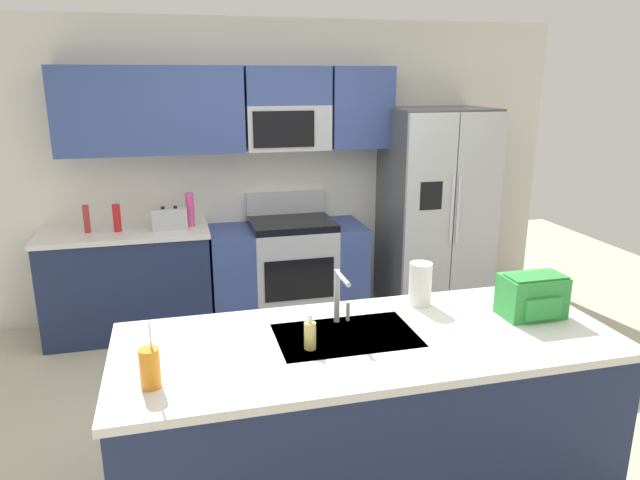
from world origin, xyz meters
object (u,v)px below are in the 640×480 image
at_px(bottle_red, 117,218).
at_px(refrigerator, 435,211).
at_px(bottle_pink, 190,210).
at_px(pepper_mill, 87,219).
at_px(range_oven, 288,270).
at_px(paper_towel_roll, 420,284).
at_px(toaster, 170,218).
at_px(soap_dispenser, 310,335).
at_px(backpack, 532,295).
at_px(drink_cup_orange, 150,368).
at_px(sink_faucet, 340,293).

bearing_deg(bottle_red, refrigerator, -0.94).
relative_size(refrigerator, bottle_pink, 6.58).
height_order(pepper_mill, bottle_pink, bottle_pink).
xyz_separation_m(range_oven, bottle_red, (-1.41, -0.03, 0.57)).
relative_size(pepper_mill, paper_towel_roll, 0.94).
height_order(toaster, soap_dispenser, toaster).
relative_size(toaster, paper_towel_roll, 1.17).
bearing_deg(backpack, toaster, 127.95).
bearing_deg(drink_cup_orange, pepper_mill, 101.74).
bearing_deg(toaster, range_oven, 3.02).
relative_size(bottle_pink, soap_dispenser, 1.65).
relative_size(bottle_red, sink_faucet, 0.79).
bearing_deg(refrigerator, range_oven, 177.00).
xyz_separation_m(refrigerator, backpack, (-0.54, -2.32, 0.09)).
bearing_deg(paper_towel_roll, drink_cup_orange, -158.70).
xyz_separation_m(paper_towel_roll, backpack, (0.50, -0.29, -0.00)).
height_order(refrigerator, bottle_pink, refrigerator).
height_order(range_oven, pepper_mill, pepper_mill).
height_order(paper_towel_roll, backpack, paper_towel_roll).
bearing_deg(backpack, range_oven, 109.11).
distance_m(soap_dispenser, backpack, 1.22).
bearing_deg(refrigerator, drink_cup_orange, -133.73).
xyz_separation_m(range_oven, backpack, (0.83, -2.39, 0.57)).
bearing_deg(backpack, bottle_pink, 124.61).
bearing_deg(soap_dispenser, drink_cup_orange, -166.07).
xyz_separation_m(toaster, bottle_red, (-0.41, 0.03, 0.02)).
bearing_deg(toaster, backpack, -52.05).
bearing_deg(refrigerator, sink_faucet, -125.61).
bearing_deg(soap_dispenser, refrigerator, 53.78).
bearing_deg(drink_cup_orange, paper_towel_roll, 21.30).
bearing_deg(bottle_pink, bottle_red, -176.59).
relative_size(bottle_pink, sink_faucet, 1.00).
bearing_deg(paper_towel_roll, pepper_mill, 133.23).
bearing_deg(refrigerator, toaster, 179.53).
xyz_separation_m(toaster, soap_dispenser, (0.61, -2.42, -0.02)).
distance_m(toaster, backpack, 2.97).
distance_m(bottle_pink, drink_cup_orange, 2.67).
xyz_separation_m(toaster, paper_towel_roll, (1.32, -2.04, 0.03)).
height_order(refrigerator, toaster, refrigerator).
bearing_deg(drink_cup_orange, bottle_red, 96.87).
bearing_deg(bottle_pink, refrigerator, -2.09).
bearing_deg(bottle_red, range_oven, 1.07).
distance_m(drink_cup_orange, backpack, 1.94).
bearing_deg(pepper_mill, bottle_pink, 0.76).
height_order(pepper_mill, paper_towel_roll, paper_towel_roll).
bearing_deg(paper_towel_roll, bottle_red, 129.96).
relative_size(range_oven, bottle_red, 6.07).
relative_size(refrigerator, paper_towel_roll, 7.71).
xyz_separation_m(sink_faucet, soap_dispenser, (-0.21, -0.24, -0.10)).
bearing_deg(bottle_red, paper_towel_roll, -50.04).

